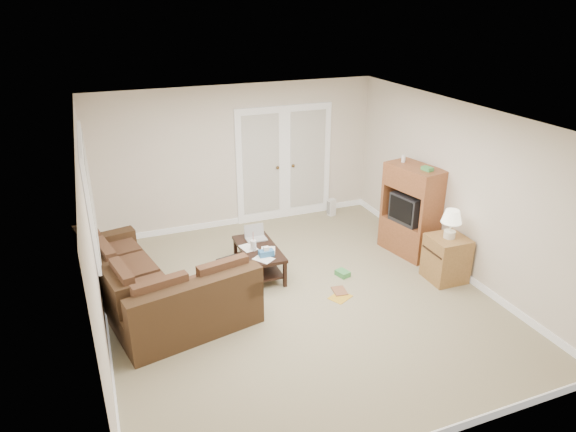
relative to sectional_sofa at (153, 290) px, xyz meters
name	(u,v)px	position (x,y,z in m)	size (l,w,h in m)	color
floor	(298,298)	(1.88, -0.40, -0.31)	(5.50, 5.50, 0.00)	tan
ceiling	(299,118)	(1.88, -0.40, 2.19)	(5.00, 5.50, 0.02)	white
wall_left	(92,246)	(-0.62, -0.40, 0.94)	(0.02, 5.50, 2.50)	silver
wall_right	(458,190)	(4.38, -0.40, 0.94)	(0.02, 5.50, 2.50)	silver
wall_back	(238,157)	(1.88, 2.35, 0.94)	(5.00, 0.02, 2.50)	silver
wall_front	(426,336)	(1.88, -3.15, 0.94)	(5.00, 0.02, 2.50)	silver
baseboards	(298,295)	(1.88, -0.40, -0.26)	(5.00, 5.50, 0.10)	white
french_doors	(284,164)	(2.73, 2.31, 0.72)	(1.80, 0.05, 2.13)	white
window_left	(89,192)	(-0.58, 0.60, 1.24)	(0.05, 1.92, 1.42)	white
sectional_sofa	(153,290)	(0.00, 0.00, 0.00)	(2.20, 2.68, 0.79)	#412C19
coffee_table	(259,259)	(1.61, 0.45, -0.07)	(0.53, 1.06, 0.72)	black
tv_armoire	(411,210)	(4.08, 0.24, 0.42)	(0.67, 0.98, 1.55)	brown
side_cabinet	(447,255)	(4.08, -0.71, 0.08)	(0.53, 0.53, 1.09)	olive
space_heater	(332,207)	(3.58, 2.05, -0.15)	(0.13, 0.11, 0.33)	white
floor_magazine	(340,297)	(2.43, -0.61, -0.31)	(0.29, 0.23, 0.01)	gold
floor_greenbox	(343,273)	(2.73, -0.09, -0.27)	(0.15, 0.20, 0.08)	#44974C
floor_book	(333,292)	(2.40, -0.46, -0.30)	(0.18, 0.25, 0.02)	brown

